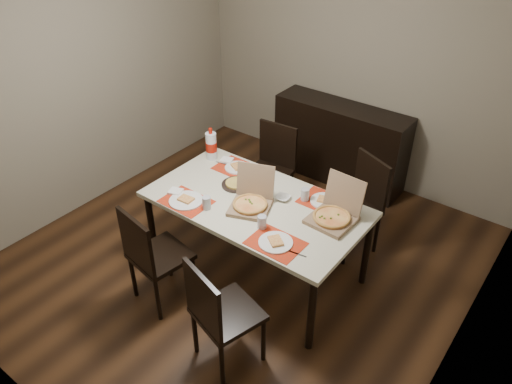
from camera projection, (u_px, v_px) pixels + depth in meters
ground at (241, 260)px, 4.66m from camera, size 3.80×4.00×0.02m
room_walls at (271, 66)px, 3.96m from camera, size 3.84×4.02×2.62m
sideboard at (340, 143)px, 5.57m from camera, size 1.50×0.40×0.90m
dining_table at (256, 209)px, 4.15m from camera, size 1.80×1.00×0.75m
chair_near_left at (152, 254)px, 3.94m from camera, size 0.48×0.48×0.93m
chair_near_right at (219, 312)px, 3.44m from camera, size 0.52×0.52×0.93m
chair_far_left at (272, 166)px, 5.06m from camera, size 0.45×0.45×0.93m
chair_far_right at (359, 201)px, 4.55m from camera, size 0.55×0.55×0.93m
setting_near_left at (190, 200)px, 4.10m from camera, size 0.46×0.30×0.11m
setting_near_right at (272, 237)px, 3.71m from camera, size 0.49×0.30×0.11m
setting_far_left at (239, 168)px, 4.52m from camera, size 0.45×0.30×0.11m
setting_far_right at (319, 199)px, 4.11m from camera, size 0.44×0.30×0.11m
napkin_loose at (257, 203)px, 4.09m from camera, size 0.15×0.14×0.02m
pizza_box_center at (251, 201)px, 4.03m from camera, size 0.42×0.44×0.32m
pizza_box_right at (334, 214)px, 3.88m from camera, size 0.35×0.38×0.33m
faina_plate at (236, 184)px, 4.32m from camera, size 0.26×0.26×0.03m
dip_bowl at (283, 198)px, 4.14m from camera, size 0.14×0.14×0.03m
soda_bottle at (211, 146)px, 4.63m from camera, size 0.11×0.11×0.31m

